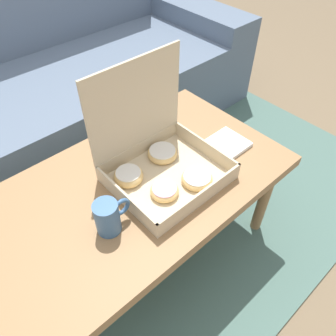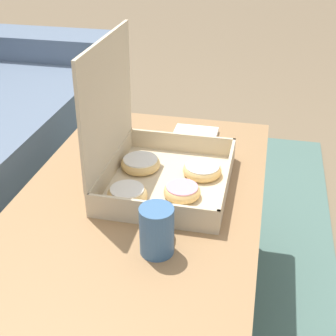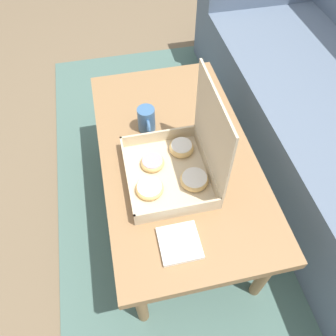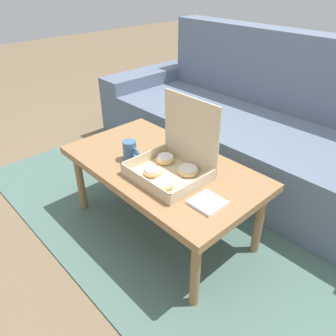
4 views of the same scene
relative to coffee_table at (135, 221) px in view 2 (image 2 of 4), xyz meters
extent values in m
plane|color=#756047|center=(0.00, 0.09, -0.40)|extent=(12.00, 12.00, 0.00)
cube|color=#4C6B60|center=(0.00, 0.39, -0.39)|extent=(2.66, 1.93, 0.01)
cube|color=slate|center=(1.15, 0.88, -0.13)|extent=(0.24, 0.89, 0.53)
cube|color=#997047|center=(0.00, 0.00, 0.02)|extent=(1.07, 0.60, 0.04)
cylinder|color=#997047|center=(0.47, -0.24, -0.20)|extent=(0.04, 0.04, 0.40)
cylinder|color=#997047|center=(0.47, 0.24, -0.20)|extent=(0.04, 0.04, 0.40)
cube|color=beige|center=(0.11, -0.06, 0.05)|extent=(0.35, 0.31, 0.01)
cube|color=beige|center=(0.11, -0.21, 0.08)|extent=(0.35, 0.01, 0.05)
cube|color=beige|center=(0.11, 0.09, 0.08)|extent=(0.35, 0.01, 0.05)
cube|color=beige|center=(-0.06, -0.06, 0.08)|extent=(0.01, 0.31, 0.05)
cube|color=beige|center=(0.28, -0.06, 0.08)|extent=(0.01, 0.31, 0.05)
cube|color=beige|center=(0.11, 0.09, 0.26)|extent=(0.35, 0.01, 0.31)
torus|color=#E5BC75|center=(0.17, -0.14, 0.07)|extent=(0.10, 0.10, 0.03)
cylinder|color=white|center=(0.17, -0.14, 0.07)|extent=(0.09, 0.09, 0.01)
torus|color=#E5BC75|center=(0.16, 0.03, 0.07)|extent=(0.10, 0.10, 0.03)
cylinder|color=white|center=(0.16, 0.03, 0.08)|extent=(0.09, 0.09, 0.01)
torus|color=#E5BC75|center=(0.05, -0.11, 0.07)|extent=(0.09, 0.09, 0.03)
cylinder|color=pink|center=(0.05, -0.11, 0.07)|extent=(0.08, 0.08, 0.01)
torus|color=#E5BC75|center=(0.01, 0.02, 0.07)|extent=(0.10, 0.10, 0.03)
cylinder|color=white|center=(0.01, 0.02, 0.08)|extent=(0.08, 0.08, 0.02)
cylinder|color=#3D6693|center=(-0.15, -0.09, 0.10)|extent=(0.07, 0.07, 0.11)
torus|color=#3D6693|center=(-0.10, -0.09, 0.10)|extent=(0.06, 0.01, 0.06)
cube|color=white|center=(0.38, -0.08, 0.05)|extent=(0.13, 0.13, 0.02)
camera|label=1|loc=(-0.38, -0.61, 0.84)|focal=35.00mm
camera|label=2|loc=(-0.88, -0.28, 0.68)|focal=50.00mm
camera|label=3|loc=(0.81, -0.21, 1.04)|focal=35.00mm
camera|label=4|loc=(1.09, -0.97, 0.92)|focal=35.00mm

